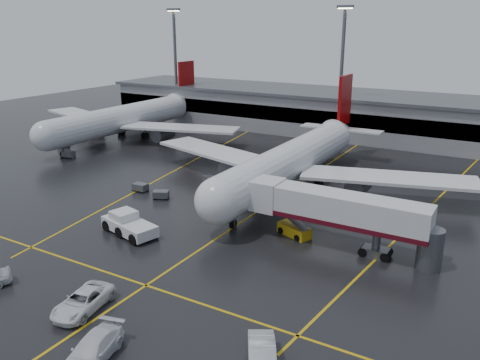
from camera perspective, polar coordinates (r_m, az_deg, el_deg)
The scene contains 21 objects.
ground at distance 61.80m, azimuth 2.54°, elevation -3.33°, with size 220.00×220.00×0.00m, color black.
apron_line_centre at distance 61.80m, azimuth 2.54°, elevation -3.32°, with size 0.25×90.00×0.02m, color gold.
apron_line_stop at distance 45.30m, azimuth -10.86°, elevation -11.94°, with size 60.00×0.25×0.02m, color gold.
apron_line_left at distance 80.05m, azimuth -6.82°, elevation 1.52°, with size 0.25×70.00×0.02m, color gold.
apron_line_right at distance 65.62m, azimuth 20.85°, elevation -3.24°, with size 0.25×70.00×0.02m, color gold.
terminal at distance 104.15m, azimuth 15.08°, elevation 7.25°, with size 122.00×19.00×8.60m.
light_mast_left at distance 117.78m, azimuth -7.52°, elevation 13.83°, with size 3.00×1.20×25.45m.
light_mast_mid at distance 98.68m, azimuth 11.74°, elevation 12.89°, with size 3.00×1.20×25.45m.
main_airliner at distance 68.82m, azimuth 6.36°, elevation 2.47°, with size 48.80×45.60×14.10m.
second_airliner at distance 101.71m, azimuth -12.95°, elevation 7.10°, with size 48.80×45.60×14.10m.
jet_bridge at distance 50.90m, azimuth 11.32°, elevation -3.66°, with size 19.90×3.40×6.05m.
pushback_tractor at distance 55.64m, azimuth -12.83°, elevation -5.12°, with size 7.54×4.52×2.52m.
belt_loader at distance 54.29m, azimuth 6.33°, elevation -5.81°, with size 4.24×3.00×2.48m.
service_van_a at distance 42.67m, azimuth -17.80°, elevation -13.28°, with size 2.71×5.87×1.63m, color white.
service_van_b at distance 36.95m, azimuth -16.81°, elevation -18.42°, with size 2.39×5.88×1.71m, color white.
service_van_c at distance 34.99m, azimuth 2.59°, elevation -19.84°, with size 1.84×5.27×1.74m, color silver.
baggage_cart_a at distance 65.74m, azimuth -9.17°, elevation -1.66°, with size 2.37×2.06×1.12m.
baggage_cart_b at distance 69.19m, azimuth -11.50°, elevation -0.80°, with size 2.04×1.37×1.12m.
baggage_cart_c at distance 71.28m, azimuth -3.59°, elevation 0.09°, with size 2.37×2.04×1.12m.
baggage_cart_d at distance 97.97m, azimuth -19.84°, elevation 3.95°, with size 2.25×1.74×1.12m.
baggage_cart_e at distance 90.03m, azimuth -19.30°, elevation 2.86°, with size 2.17×1.58×1.12m.
Camera 1 is at (26.66, -51.14, 22.19)m, focal length 36.72 mm.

